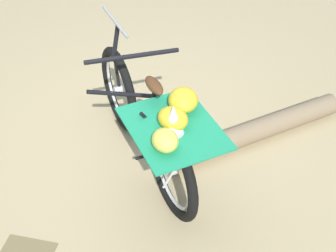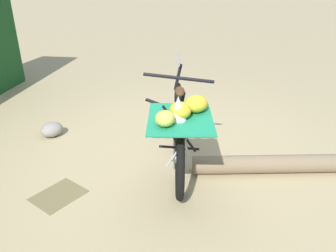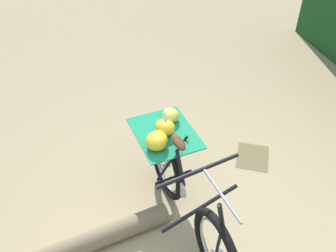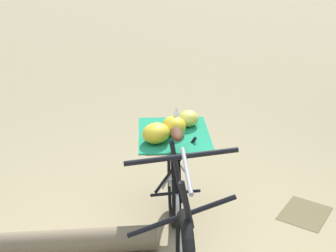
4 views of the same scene
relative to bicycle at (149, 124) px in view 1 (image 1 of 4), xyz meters
The scene contains 3 objects.
ground_plane 0.59m from the bicycle, 115.10° to the right, with size 60.00×60.00×0.00m, color tan.
bicycle is the anchor object (origin of this frame).
fallen_log 1.04m from the bicycle, 125.41° to the left, with size 0.19×0.19×1.63m, color #7F6B51.
Camera 1 is at (2.74, 1.00, 2.76)m, focal length 51.53 mm.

